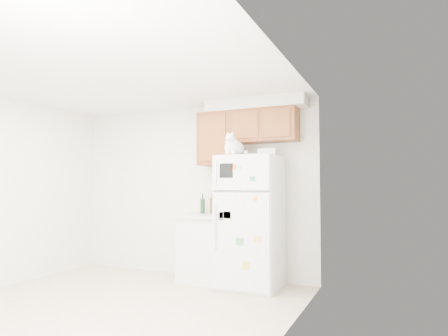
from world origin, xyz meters
The scene contains 9 objects.
ground_plane centered at (0.00, 0.00, -0.01)m, with size 3.80×4.00×0.01m, color beige.
room_shell centered at (0.12, 0.24, 1.67)m, with size 3.84×4.04×2.52m.
refrigerator centered at (1.07, 1.61, 0.85)m, with size 0.76×0.78×1.70m.
base_counter centered at (0.38, 1.68, 0.46)m, with size 0.64×0.64×0.92m.
cat centered at (0.91, 1.42, 1.81)m, with size 0.29×0.43×0.30m.
storage_box_back centered at (1.25, 1.72, 1.75)m, with size 0.18×0.13×0.10m, color white.
storage_box_front centered at (1.34, 1.60, 1.74)m, with size 0.15×0.11×0.09m, color white.
bottle_green centered at (0.26, 1.85, 1.06)m, with size 0.07×0.07×0.28m, color #19381E, non-canonical shape.
bottle_amber centered at (0.42, 1.82, 1.07)m, with size 0.07×0.07×0.31m, color #593814, non-canonical shape.
Camera 1 is at (2.84, -3.31, 1.29)m, focal length 32.00 mm.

